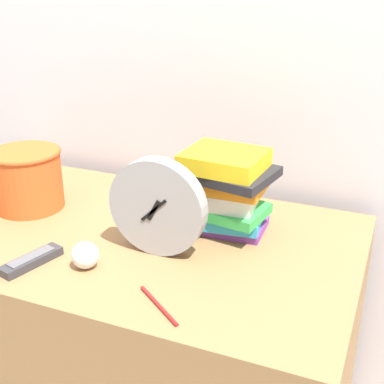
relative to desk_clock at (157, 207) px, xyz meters
name	(u,v)px	position (x,y,z in m)	size (l,w,h in m)	color
wall_back	(191,40)	(-0.11, 0.48, 0.31)	(6.00, 0.04, 2.40)	silver
desk	(135,351)	(-0.11, 0.06, -0.50)	(1.17, 0.70, 0.77)	olive
desk_clock	(157,207)	(0.00, 0.00, 0.00)	(0.24, 0.04, 0.24)	#99999E
book_stack	(225,190)	(0.11, 0.17, -0.01)	(0.25, 0.21, 0.22)	#7A3899
basket	(27,177)	(-0.45, 0.10, -0.03)	(0.20, 0.20, 0.17)	#E05623
tv_remote	(31,260)	(-0.24, -0.16, -0.11)	(0.08, 0.16, 0.02)	#333338
crumpled_paper_ball	(85,255)	(-0.12, -0.13, -0.09)	(0.06, 0.06, 0.06)	white
pen	(159,305)	(0.10, -0.20, -0.11)	(0.13, 0.10, 0.01)	#B21E1E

